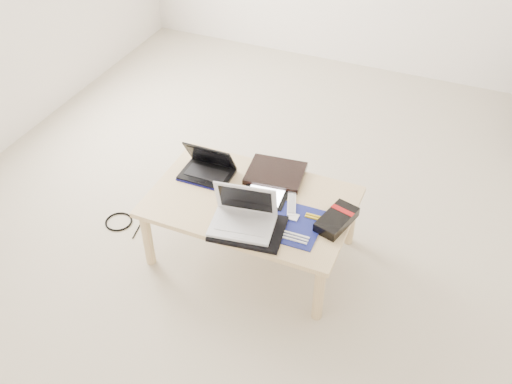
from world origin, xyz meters
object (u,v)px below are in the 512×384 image
at_px(coffee_table, 251,206).
at_px(gpu_box, 337,220).
at_px(netbook, 208,168).
at_px(white_laptop, 243,216).

relative_size(coffee_table, gpu_box, 3.97).
xyz_separation_m(coffee_table, netbook, (-0.32, 0.11, 0.09)).
relative_size(coffee_table, netbook, 3.78).
bearing_deg(coffee_table, white_laptop, -77.43).
bearing_deg(coffee_table, gpu_box, -0.14).
height_order(white_laptop, gpu_box, white_laptop).
distance_m(coffee_table, white_laptop, 0.24).
relative_size(netbook, gpu_box, 1.05).
distance_m(netbook, gpu_box, 0.80).
bearing_deg(white_laptop, coffee_table, 102.57).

